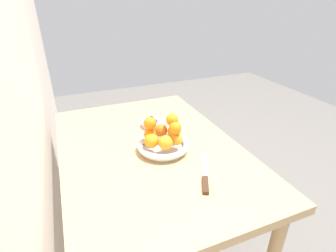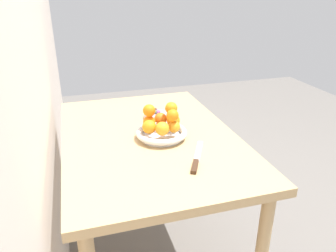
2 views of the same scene
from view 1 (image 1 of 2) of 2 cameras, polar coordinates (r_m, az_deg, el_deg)
name	(u,v)px [view 1 (image 1 of 2)]	position (r m, az deg, el deg)	size (l,w,h in m)	color
wall_back	(0,31)	(0.97, -32.76, 17.00)	(4.00, 0.05, 2.50)	beige
dining_table	(150,163)	(1.22, -3.85, -8.06)	(1.10, 0.76, 0.74)	tan
fruit_bowl	(163,146)	(1.13, -1.04, -4.32)	(0.22, 0.22, 0.04)	silver
candy_dish	(154,124)	(1.35, -3.13, 0.45)	(0.13, 0.13, 0.02)	#B28C99
orange_0	(151,134)	(1.13, -3.75, -1.84)	(0.05, 0.05, 0.05)	orange
orange_1	(151,141)	(1.08, -3.63, -3.26)	(0.06, 0.06, 0.06)	orange
orange_2	(165,143)	(1.06, -0.56, -3.63)	(0.06, 0.06, 0.06)	orange
orange_3	(177,139)	(1.10, 1.88, -2.88)	(0.05, 0.05, 0.05)	orange
orange_4	(174,131)	(1.15, 1.36, -1.20)	(0.06, 0.06, 0.06)	orange
orange_5	(161,130)	(1.16, -1.53, -0.94)	(0.06, 0.06, 0.06)	orange
orange_6	(172,120)	(1.12, 0.92, 1.38)	(0.05, 0.05, 0.05)	orange
orange_7	(175,128)	(1.07, 1.57, -0.50)	(0.05, 0.05, 0.05)	orange
orange_8	(149,124)	(1.10, -4.08, 0.53)	(0.05, 0.05, 0.05)	orange
candy_ball_0	(154,120)	(1.34, -3.10, 1.37)	(0.02, 0.02, 0.02)	#8C4C99
candy_ball_1	(152,118)	(1.37, -3.59, 1.83)	(0.02, 0.02, 0.02)	#472819
candy_ball_2	(155,121)	(1.33, -2.76, 1.19)	(0.02, 0.02, 0.02)	#8C4C99
candy_ball_3	(154,120)	(1.34, -3.13, 1.24)	(0.02, 0.02, 0.02)	#4C9947
candy_ball_4	(152,120)	(1.35, -3.55, 1.38)	(0.01, 0.01, 0.01)	#8C4C99
knife	(205,175)	(1.00, 8.01, -10.45)	(0.24, 0.14, 0.01)	#3F2819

